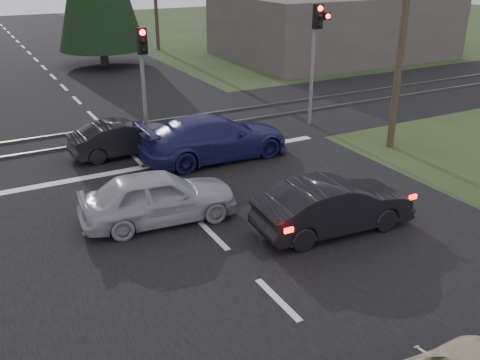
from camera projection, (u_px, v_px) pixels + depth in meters
ground at (278, 300)px, 10.74m from camera, size 120.00×120.00×0.00m
road at (128, 151)px, 18.85m from camera, size 14.00×100.00×0.01m
rail_corridor at (112, 135)px, 20.47m from camera, size 120.00×8.00×0.01m
stop_line at (144, 167)px, 17.39m from camera, size 13.00×0.35×0.00m
rail_near at (118, 140)px, 19.81m from camera, size 120.00×0.12×0.10m
rail_far at (106, 128)px, 21.11m from camera, size 120.00×0.12×0.10m
traffic_signal_right at (317, 42)px, 20.42m from camera, size 0.68×0.48×4.70m
traffic_signal_center at (143, 65)px, 18.74m from camera, size 0.32×0.48×4.10m
utility_pole_near at (405, 10)px, 17.46m from camera, size 1.80×0.26×9.00m
building_right at (333, 26)px, 35.64m from camera, size 14.00×10.00×4.00m
dark_hatchback at (333, 206)px, 13.21m from camera, size 4.12×1.66×1.33m
silver_car at (158, 197)px, 13.66m from camera, size 4.15×2.00×1.37m
blue_sedan at (215, 137)px, 17.90m from camera, size 5.11×2.10×1.48m
dark_car_far at (123, 138)px, 18.29m from camera, size 3.66×1.41×1.19m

